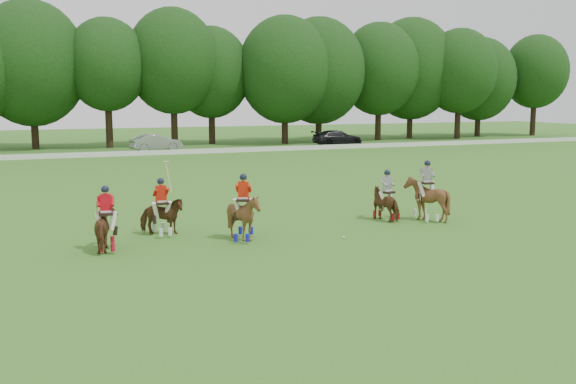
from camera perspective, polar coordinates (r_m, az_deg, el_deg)
name	(u,v)px	position (r m, az deg, el deg)	size (l,w,h in m)	color
ground	(296,255)	(20.83, 0.71, -5.60)	(180.00, 180.00, 0.00)	#366A1E
tree_line	(110,65)	(67.22, -15.57, 10.83)	(117.98, 14.32, 14.75)	black
boundary_rail	(125,154)	(57.36, -14.31, 3.33)	(120.00, 0.10, 0.44)	white
car_mid	(156,143)	(62.32, -11.65, 4.33)	(1.67, 4.78, 1.58)	#949499
car_right	(338,138)	(68.53, 4.42, 4.83)	(2.21, 5.44, 1.58)	black
polo_red_a	(107,228)	(22.10, -15.83, -3.06)	(1.09, 1.79, 2.17)	#4A2D13
polo_red_b	(162,215)	(24.03, -11.17, -2.06)	(1.44, 1.25, 2.67)	#4A2D13
polo_red_c	(244,216)	(22.81, -3.96, -2.16)	(1.88, 1.97, 2.38)	#4A2D13
polo_stripe_a	(387,202)	(26.81, 8.76, -0.93)	(1.19, 1.76, 2.10)	#4A2D13
polo_stripe_b	(426,198)	(27.04, 12.20, -0.55)	(1.77, 1.91, 2.49)	#4A2D13
polo_ball	(343,237)	(23.25, 4.95, -4.04)	(0.09, 0.09, 0.09)	white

